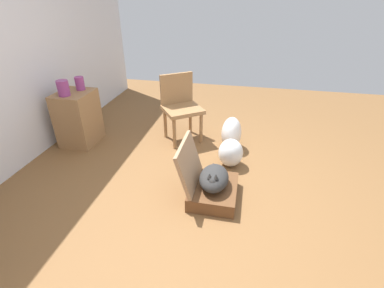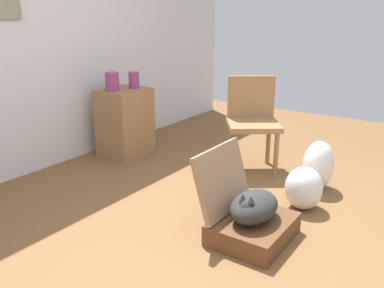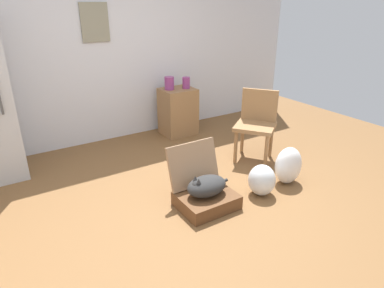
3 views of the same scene
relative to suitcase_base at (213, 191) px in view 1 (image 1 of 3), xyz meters
The scene contains 10 objects.
ground_plane 0.12m from the suitcase_base, 142.34° to the left, with size 7.68×7.68×0.00m, color brown.
suitcase_base is the anchor object (origin of this frame).
suitcase_lid 0.38m from the suitcase_base, 90.00° to the left, with size 0.55×0.46×0.04m, color #9B7756.
cat 0.17m from the suitcase_base, behind, with size 0.49×0.28×0.22m.
plastic_bag_white 0.64m from the suitcase_base, 10.03° to the right, with size 0.29×0.29×0.34m, color silver.
plastic_bag_clear 1.06m from the suitcase_base, ahead, with size 0.33×0.25×0.43m, color white.
side_table 2.09m from the suitcase_base, 67.49° to the left, with size 0.49×0.42×0.70m, color olive.
vase_tall 2.18m from the suitcase_base, 70.94° to the left, with size 0.14×0.14×0.19m, color #8C387A.
vase_short 2.20m from the suitcase_base, 63.95° to the left, with size 0.11×0.11×0.17m, color #8C387A.
chair 1.40m from the suitcase_base, 27.74° to the left, with size 0.63×0.64×0.88m.
Camera 1 is at (-2.10, -0.30, 1.83)m, focal length 26.02 mm.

